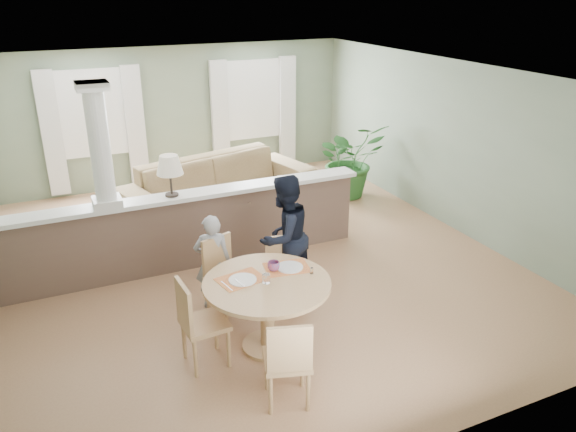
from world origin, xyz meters
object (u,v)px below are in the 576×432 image
sofa (220,188)px  chair_near (288,359)px  houseplant (350,160)px  chair_far_boy (224,273)px  chair_far_man (283,269)px  chair_side (197,320)px  man_person (284,237)px  child_person (213,262)px  dining_table (267,295)px

sofa → chair_near: 5.03m
houseplant → chair_far_boy: 4.58m
chair_far_man → chair_side: bearing=-137.5°
houseplant → chair_far_man: houseplant is taller
sofa → man_person: (-0.11, -2.99, 0.33)m
chair_far_man → child_person: (-0.81, 0.31, 0.12)m
chair_far_boy → man_person: bearing=-13.7°
dining_table → chair_far_boy: 0.94m
sofa → chair_far_man: size_ratio=3.75×
sofa → child_person: 3.08m
houseplant → chair_far_boy: houseplant is taller
chair_far_man → man_person: bearing=73.3°
sofa → chair_far_boy: (-0.96, -3.07, 0.05)m
dining_table → chair_side: chair_side is taller
chair_far_boy → man_person: 0.89m
child_person → man_person: bearing=-171.0°
dining_table → chair_near: bearing=-101.1°
chair_far_boy → chair_far_man: 0.74m
dining_table → chair_side: bearing=179.3°
chair_side → man_person: size_ratio=0.62×
dining_table → man_person: bearing=56.9°
chair_near → houseplant: bearing=-108.7°
dining_table → chair_far_boy: bearing=102.1°
chair_near → chair_far_boy: bearing=-72.7°
chair_near → man_person: 2.15m
chair_near → man_person: man_person is taller
chair_far_boy → chair_far_man: size_ratio=1.09×
dining_table → sofa: bearing=79.2°
chair_side → man_person: (1.44, 0.99, 0.26)m
man_person → chair_near: bearing=42.7°
chair_far_boy → child_person: (-0.08, 0.18, 0.08)m
houseplant → child_person: houseplant is taller
sofa → chair_near: size_ratio=3.45×
chair_near → dining_table: bearing=-84.0°
chair_far_boy → child_person: bearing=94.1°
chair_near → child_person: (-0.09, 2.05, 0.08)m
chair_side → man_person: man_person is taller
chair_near → chair_side: (-0.60, 0.97, 0.02)m
sofa → dining_table: sofa is taller
dining_table → chair_near: (-0.19, -0.96, -0.13)m
child_person → man_person: size_ratio=0.76×
sofa → chair_side: (-1.55, -3.98, 0.06)m
chair_far_man → chair_near: bearing=-100.4°
sofa → chair_far_man: (-0.23, -3.20, 0.00)m
sofa → houseplant: bearing=-16.2°
houseplant → dining_table: (-3.30, -3.87, -0.05)m
dining_table → chair_far_man: (0.53, 0.78, -0.17)m
sofa → chair_far_boy: sofa is taller
houseplant → dining_table: 5.09m
chair_far_man → houseplant: bearing=60.3°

